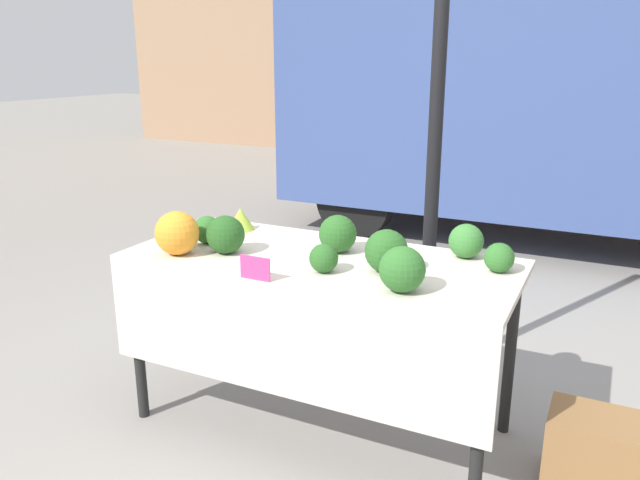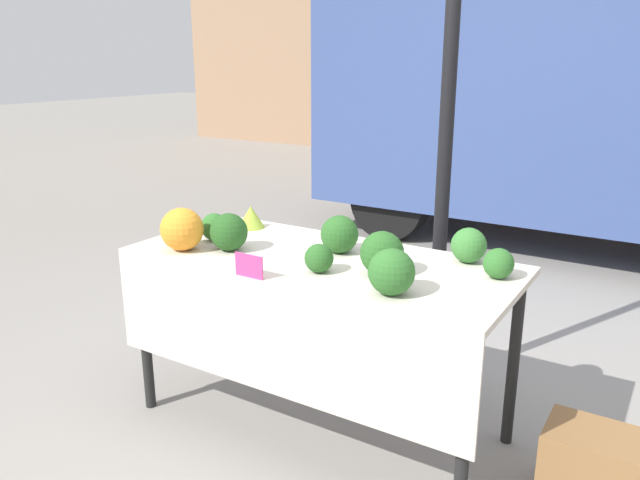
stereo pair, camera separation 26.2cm
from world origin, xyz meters
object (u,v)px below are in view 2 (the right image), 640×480
(orange_cauliflower, at_px, (182,229))
(price_sign, at_px, (249,266))
(produce_crate, at_px, (595,470))
(parked_truck, at_px, (574,85))

(orange_cauliflower, bearing_deg, price_sign, -15.21)
(orange_cauliflower, xyz_separation_m, price_sign, (0.48, -0.13, -0.05))
(price_sign, bearing_deg, produce_crate, 18.64)
(parked_truck, relative_size, orange_cauliflower, 23.62)
(orange_cauliflower, relative_size, produce_crate, 0.51)
(parked_truck, xyz_separation_m, price_sign, (-0.40, -4.14, -0.55))
(orange_cauliflower, height_order, produce_crate, orange_cauliflower)
(orange_cauliflower, bearing_deg, produce_crate, 9.75)
(produce_crate, bearing_deg, price_sign, -161.36)
(orange_cauliflower, relative_size, price_sign, 1.46)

